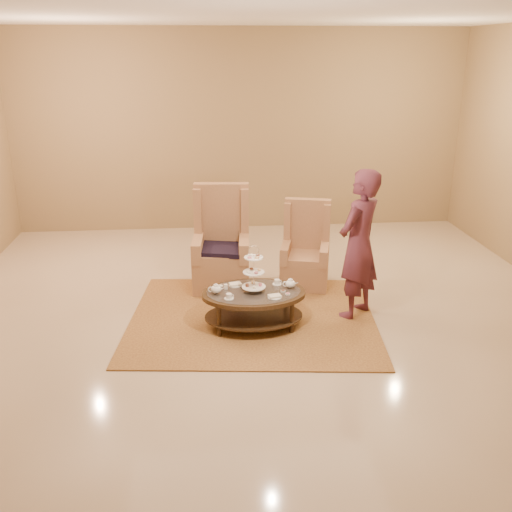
{
  "coord_description": "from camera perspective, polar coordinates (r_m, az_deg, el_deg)",
  "views": [
    {
      "loc": [
        -0.66,
        -6.22,
        3.1
      ],
      "look_at": [
        -0.07,
        0.2,
        0.78
      ],
      "focal_mm": 40.0,
      "sensor_mm": 36.0,
      "label": 1
    }
  ],
  "objects": [
    {
      "name": "tea_table",
      "position": [
        6.7,
        -0.23,
        -4.21
      ],
      "size": [
        1.23,
        0.86,
        1.02
      ],
      "rotation": [
        0.0,
        0.0,
        0.01
      ],
      "color": "black",
      "rests_on": "ground"
    },
    {
      "name": "ground",
      "position": [
        6.98,
        0.76,
        -6.54
      ],
      "size": [
        8.0,
        8.0,
        0.0
      ],
      "primitive_type": "plane",
      "color": "#BEA98D",
      "rests_on": "ground"
    },
    {
      "name": "armchair_left",
      "position": [
        7.89,
        -3.45,
        0.34
      ],
      "size": [
        0.81,
        0.84,
        1.4
      ],
      "rotation": [
        0.0,
        0.0,
        -0.08
      ],
      "color": "#AA7750",
      "rests_on": "ground"
    },
    {
      "name": "armchair_right",
      "position": [
        7.97,
        4.97,
        -0.08
      ],
      "size": [
        0.78,
        0.79,
        1.18
      ],
      "rotation": [
        0.0,
        0.0,
        -0.25
      ],
      "color": "#AA7750",
      "rests_on": "ground"
    },
    {
      "name": "wall_back",
      "position": [
        10.33,
        -1.55,
        12.31
      ],
      "size": [
        8.0,
        0.04,
        3.5
      ],
      "primitive_type": "cube",
      "color": "#947950",
      "rests_on": "ground"
    },
    {
      "name": "person",
      "position": [
        6.91,
        10.23,
        1.11
      ],
      "size": [
        0.79,
        0.78,
        1.84
      ],
      "rotation": [
        0.0,
        0.0,
        3.92
      ],
      "color": "#522331",
      "rests_on": "ground"
    },
    {
      "name": "ceiling",
      "position": [
        6.98,
        0.76,
        -6.54
      ],
      "size": [
        8.0,
        8.0,
        0.02
      ],
      "primitive_type": "cube",
      "color": "white",
      "rests_on": "ground"
    },
    {
      "name": "rug",
      "position": [
        7.04,
        -0.34,
        -6.24
      ],
      "size": [
        3.21,
        2.77,
        0.02
      ],
      "rotation": [
        0.0,
        0.0,
        -0.11
      ],
      "color": "#A3783A",
      "rests_on": "ground"
    }
  ]
}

